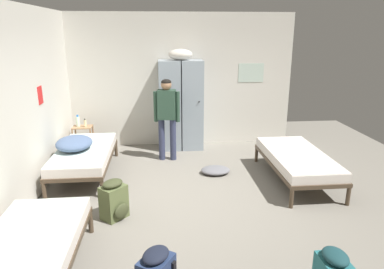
{
  "coord_description": "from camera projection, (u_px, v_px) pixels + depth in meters",
  "views": [
    {
      "loc": [
        -0.46,
        -4.65,
        2.42
      ],
      "look_at": [
        0.0,
        0.28,
        0.95
      ],
      "focal_mm": 32.79,
      "sensor_mm": 36.0,
      "label": 1
    }
  ],
  "objects": [
    {
      "name": "backpack_olive",
      "position": [
        114.0,
        200.0,
        4.65
      ],
      "size": [
        0.42,
        0.42,
        0.55
      ],
      "color": "#566038",
      "rests_on": "ground_plane"
    },
    {
      "name": "person_traveler",
      "position": [
        167.0,
        112.0,
        6.6
      ],
      "size": [
        0.49,
        0.24,
        1.57
      ],
      "color": "#2D334C",
      "rests_on": "ground_plane"
    },
    {
      "name": "bed_right",
      "position": [
        297.0,
        159.0,
        5.79
      ],
      "size": [
        0.9,
        1.9,
        0.49
      ],
      "color": "#473828",
      "rests_on": "ground_plane"
    },
    {
      "name": "bed_left_rear",
      "position": [
        84.0,
        154.0,
        6.02
      ],
      "size": [
        0.9,
        1.9,
        0.49
      ],
      "color": "#473828",
      "rests_on": "ground_plane"
    },
    {
      "name": "water_bottle",
      "position": [
        78.0,
        121.0,
        7.02
      ],
      "size": [
        0.07,
        0.07,
        0.24
      ],
      "color": "silver",
      "rests_on": "shelf_unit"
    },
    {
      "name": "room_backdrop",
      "position": [
        112.0,
        94.0,
        5.9
      ],
      "size": [
        4.77,
        5.63,
        2.79
      ],
      "color": "beige",
      "rests_on": "ground_plane"
    },
    {
      "name": "bedding_heap",
      "position": [
        74.0,
        143.0,
        5.9
      ],
      "size": [
        0.59,
        0.71,
        0.22
      ],
      "color": "slate",
      "rests_on": "bed_left_rear"
    },
    {
      "name": "clothes_pile_grey",
      "position": [
        216.0,
        170.0,
        6.17
      ],
      "size": [
        0.51,
        0.4,
        0.12
      ],
      "color": "slate",
      "rests_on": "ground_plane"
    },
    {
      "name": "locker_bank",
      "position": [
        181.0,
        103.0,
        7.28
      ],
      "size": [
        0.9,
        0.55,
        2.07
      ],
      "color": "#8C99A3",
      "rests_on": "ground_plane"
    },
    {
      "name": "shelf_unit",
      "position": [
        83.0,
        137.0,
        7.1
      ],
      "size": [
        0.38,
        0.3,
        0.57
      ],
      "color": "#99704C",
      "rests_on": "ground_plane"
    },
    {
      "name": "ground_plane",
      "position": [
        194.0,
        201.0,
        5.17
      ],
      "size": [
        8.91,
        8.91,
        0.0
      ],
      "primitive_type": "plane",
      "color": "slate"
    },
    {
      "name": "lotion_bottle",
      "position": [
        85.0,
        123.0,
        6.99
      ],
      "size": [
        0.05,
        0.05,
        0.17
      ],
      "color": "beige",
      "rests_on": "shelf_unit"
    },
    {
      "name": "bed_left_front",
      "position": [
        26.0,
        252.0,
        3.36
      ],
      "size": [
        0.9,
        1.9,
        0.49
      ],
      "color": "#473828",
      "rests_on": "ground_plane"
    }
  ]
}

